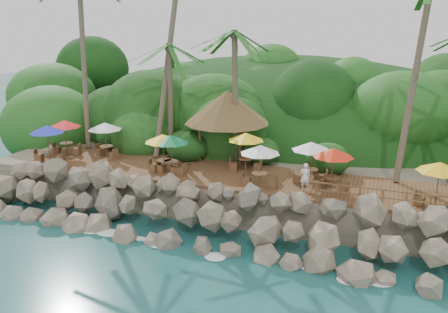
% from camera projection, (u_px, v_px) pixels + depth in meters
% --- Properties ---
extents(ground, '(140.00, 140.00, 0.00)m').
position_uv_depth(ground, '(184.00, 251.00, 24.09)').
color(ground, '#19514F').
rests_on(ground, ground).
extents(land_base, '(32.00, 25.20, 2.10)m').
position_uv_depth(land_base, '(266.00, 152.00, 38.22)').
color(land_base, gray).
rests_on(land_base, ground).
extents(jungle_hill, '(44.80, 28.00, 15.40)m').
position_uv_depth(jungle_hill, '(286.00, 142.00, 45.27)').
color(jungle_hill, '#143811').
rests_on(jungle_hill, ground).
extents(seawall, '(29.00, 4.00, 2.30)m').
position_uv_depth(seawall, '(199.00, 216.00, 25.57)').
color(seawall, gray).
rests_on(seawall, ground).
extents(terrace, '(26.00, 5.00, 0.20)m').
position_uv_depth(terrace, '(224.00, 175.00, 28.88)').
color(terrace, brown).
rests_on(terrace, land_base).
extents(jungle_foliage, '(44.00, 16.00, 12.00)m').
position_uv_depth(jungle_foliage, '(262.00, 167.00, 37.61)').
color(jungle_foliage, '#143811').
rests_on(jungle_foliage, ground).
extents(foam_line, '(25.20, 0.80, 0.06)m').
position_uv_depth(foam_line, '(186.00, 248.00, 24.36)').
color(foam_line, white).
rests_on(foam_line, ground).
extents(palms, '(30.80, 6.56, 13.59)m').
position_uv_depth(palms, '(243.00, 4.00, 28.40)').
color(palms, brown).
rests_on(palms, ground).
extents(palapa, '(5.71, 5.71, 4.60)m').
position_uv_depth(palapa, '(227.00, 107.00, 31.29)').
color(palapa, brown).
rests_on(palapa, ground).
extents(dining_clusters, '(25.85, 4.82, 2.44)m').
position_uv_depth(dining_clusters, '(203.00, 142.00, 28.16)').
color(dining_clusters, brown).
rests_on(dining_clusters, terrace).
extents(railing, '(8.30, 0.10, 1.00)m').
position_uv_depth(railing, '(394.00, 198.00, 23.33)').
color(railing, brown).
rests_on(railing, terrace).
extents(waiter, '(0.62, 0.46, 1.58)m').
position_uv_depth(waiter, '(305.00, 177.00, 25.84)').
color(waiter, white).
rests_on(waiter, terrace).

